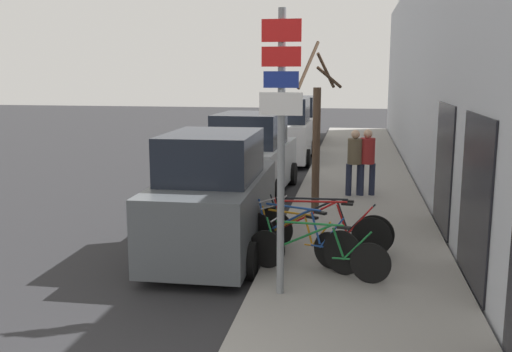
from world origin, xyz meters
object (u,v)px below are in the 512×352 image
at_px(street_tree, 317,139).
at_px(pedestrian_far, 367,157).
at_px(signpost, 281,139).
at_px(bicycle_4, 321,227).
at_px(bicycle_0, 317,252).
at_px(parked_car_3, 296,123).
at_px(parked_car_1, 251,157).
at_px(bicycle_2, 295,239).
at_px(pedestrian_near, 355,158).
at_px(bicycle_3, 322,230).
at_px(bicycle_1, 298,239).
at_px(parked_car_0, 214,199).
at_px(parked_car_2, 287,133).

bearing_deg(street_tree, pedestrian_far, 60.73).
height_order(signpost, bicycle_4, signpost).
distance_m(bicycle_0, bicycle_4, 1.38).
xyz_separation_m(bicycle_0, parked_car_3, (-2.15, 17.75, 0.48)).
distance_m(parked_car_1, street_tree, 3.32).
xyz_separation_m(bicycle_2, bicycle_4, (0.40, 0.67, 0.05)).
bearing_deg(street_tree, bicycle_0, -85.74).
bearing_deg(bicycle_2, pedestrian_near, 21.00).
bearing_deg(bicycle_3, bicycle_1, 157.60).
height_order(bicycle_3, parked_car_1, parked_car_1).
height_order(parked_car_1, pedestrian_far, parked_car_1).
distance_m(bicycle_1, parked_car_0, 1.84).
bearing_deg(parked_car_2, street_tree, -79.25).
bearing_deg(bicycle_1, parked_car_3, 37.21).
bearing_deg(parked_car_3, bicycle_4, -83.23).
bearing_deg(bicycle_4, street_tree, 14.16).
height_order(bicycle_1, parked_car_3, parked_car_3).
height_order(bicycle_3, parked_car_2, parked_car_2).
distance_m(bicycle_2, parked_car_0, 1.72).
distance_m(bicycle_4, parked_car_2, 11.25).
bearing_deg(bicycle_4, bicycle_0, -171.03).
relative_size(bicycle_1, parked_car_1, 0.48).
bearing_deg(pedestrian_far, pedestrian_near, -5.30).
bearing_deg(parked_car_3, signpost, -85.47).
bearing_deg(bicycle_2, bicycle_3, -12.27).
bearing_deg(pedestrian_near, signpost, -116.14).
bearing_deg(bicycle_1, bicycle_4, 10.14).
relative_size(bicycle_2, parked_car_2, 0.41).
xyz_separation_m(bicycle_3, parked_car_0, (-1.97, 0.11, 0.46)).
relative_size(bicycle_4, parked_car_0, 0.61).
relative_size(bicycle_3, parked_car_2, 0.56).
height_order(bicycle_1, bicycle_2, bicycle_1).
relative_size(bicycle_0, street_tree, 0.59).
relative_size(parked_car_2, pedestrian_near, 2.53).
distance_m(bicycle_1, parked_car_2, 12.03).
bearing_deg(signpost, parked_car_3, 95.19).
relative_size(parked_car_3, pedestrian_far, 2.70).
distance_m(parked_car_2, pedestrian_far, 6.85).
distance_m(bicycle_1, parked_car_1, 6.43).
height_order(signpost, bicycle_1, signpost).
xyz_separation_m(bicycle_0, bicycle_4, (-0.02, 1.38, 0.04)).
xyz_separation_m(signpost, parked_car_3, (-1.69, 18.59, -1.39)).
bearing_deg(bicycle_3, pedestrian_near, 0.61).
bearing_deg(bicycle_1, bicycle_2, 56.82).
bearing_deg(pedestrian_near, parked_car_3, 85.24).
distance_m(bicycle_1, pedestrian_far, 5.82).
distance_m(pedestrian_near, street_tree, 2.31).
xyz_separation_m(bicycle_4, parked_car_0, (-1.94, -0.10, 0.46)).
bearing_deg(parked_car_3, street_tree, -82.94).
bearing_deg(parked_car_1, signpost, -74.28).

